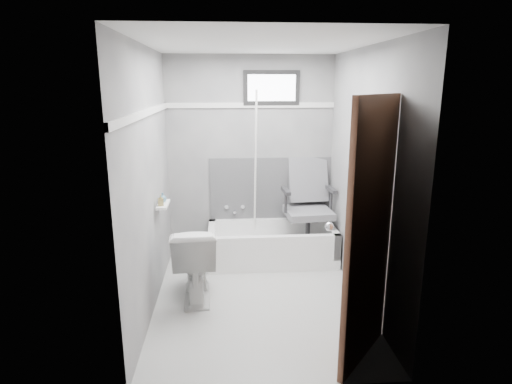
{
  "coord_description": "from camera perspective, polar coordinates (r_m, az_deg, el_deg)",
  "views": [
    {
      "loc": [
        -0.3,
        -3.84,
        2.07
      ],
      "look_at": [
        0.0,
        0.35,
        1.0
      ],
      "focal_mm": 30.0,
      "sensor_mm": 36.0,
      "label": 1
    }
  ],
  "objects": [
    {
      "name": "office_chair",
      "position": [
        5.1,
        7.0,
        -1.85
      ],
      "size": [
        0.67,
        0.67,
        1.08
      ],
      "primitive_type": null,
      "rotation": [
        0.0,
        0.0,
        0.07
      ],
      "color": "#5E5D61",
      "rests_on": "bathtub"
    },
    {
      "name": "wall_back",
      "position": [
        5.22,
        -0.76,
        4.69
      ],
      "size": [
        2.0,
        0.02,
        2.4
      ],
      "primitive_type": "cube",
      "color": "slate",
      "rests_on": "floor"
    },
    {
      "name": "wall_front",
      "position": [
        2.7,
        2.54,
        -4.48
      ],
      "size": [
        2.0,
        0.02,
        2.4
      ],
      "primitive_type": "cube",
      "color": "slate",
      "rests_on": "floor"
    },
    {
      "name": "floor",
      "position": [
        4.37,
        0.34,
        -13.97
      ],
      "size": [
        2.6,
        2.6,
        0.0
      ],
      "primitive_type": "plane",
      "color": "silver",
      "rests_on": "ground"
    },
    {
      "name": "backerboard",
      "position": [
        5.31,
        1.96,
        0.44
      ],
      "size": [
        1.5,
        0.02,
        0.78
      ],
      "primitive_type": "cube",
      "color": "#4C4C4F",
      "rests_on": "wall_back"
    },
    {
      "name": "trim_back",
      "position": [
        5.14,
        -0.77,
        11.49
      ],
      "size": [
        2.0,
        0.02,
        0.06
      ],
      "primitive_type": "cube",
      "color": "white",
      "rests_on": "wall_back"
    },
    {
      "name": "wall_left",
      "position": [
        4.0,
        -14.08,
        1.29
      ],
      "size": [
        0.02,
        2.6,
        2.4
      ],
      "primitive_type": "cube",
      "color": "slate",
      "rests_on": "floor"
    },
    {
      "name": "faucet",
      "position": [
        5.33,
        -2.86,
        -2.3
      ],
      "size": [
        0.26,
        0.1,
        0.16
      ],
      "primitive_type": null,
      "color": "silver",
      "rests_on": "wall_back"
    },
    {
      "name": "soap_bottle_a",
      "position": [
        4.26,
        -12.6,
        -1.09
      ],
      "size": [
        0.06,
        0.06,
        0.11
      ],
      "primitive_type": "imported",
      "rotation": [
        0.0,
        0.0,
        0.22
      ],
      "color": "olive",
      "rests_on": "shelf"
    },
    {
      "name": "ceiling",
      "position": [
        3.87,
        0.4,
        19.19
      ],
      "size": [
        2.6,
        2.6,
        0.0
      ],
      "primitive_type": "plane",
      "rotation": [
        3.14,
        0.0,
        0.0
      ],
      "color": "silver",
      "rests_on": "floor"
    },
    {
      "name": "bathtub",
      "position": [
        5.15,
        2.1,
        -6.91
      ],
      "size": [
        1.5,
        0.7,
        0.42
      ],
      "primitive_type": null,
      "color": "white",
      "rests_on": "floor"
    },
    {
      "name": "wall_right",
      "position": [
        4.15,
        14.28,
        1.74
      ],
      "size": [
        0.02,
        2.6,
        2.4
      ],
      "primitive_type": "cube",
      "color": "slate",
      "rests_on": "floor"
    },
    {
      "name": "door",
      "position": [
        3.06,
        21.17,
        -7.19
      ],
      "size": [
        0.78,
        0.78,
        2.0
      ],
      "primitive_type": null,
      "color": "brown",
      "rests_on": "floor"
    },
    {
      "name": "window",
      "position": [
        5.16,
        2.08,
        13.72
      ],
      "size": [
        0.66,
        0.04,
        0.4
      ],
      "primitive_type": null,
      "color": "black",
      "rests_on": "wall_back"
    },
    {
      "name": "toilet",
      "position": [
        4.29,
        -8.14,
        -9.15
      ],
      "size": [
        0.46,
        0.78,
        0.75
      ],
      "primitive_type": "imported",
      "rotation": [
        0.0,
        0.0,
        3.19
      ],
      "color": "white",
      "rests_on": "floor"
    },
    {
      "name": "trim_left",
      "position": [
        3.91,
        -14.44,
        10.19
      ],
      "size": [
        0.02,
        2.6,
        0.06
      ],
      "primitive_type": "cube",
      "color": "white",
      "rests_on": "wall_left"
    },
    {
      "name": "soap_bottle_b",
      "position": [
        4.39,
        -12.34,
        -0.69
      ],
      "size": [
        0.09,
        0.09,
        0.1
      ],
      "primitive_type": "imported",
      "rotation": [
        0.0,
        0.0,
        0.23
      ],
      "color": "teal",
      "rests_on": "shelf"
    },
    {
      "name": "pole",
      "position": [
        5.02,
        -0.09,
        2.55
      ],
      "size": [
        0.02,
        0.4,
        1.92
      ],
      "primitive_type": "cylinder",
      "rotation": [
        0.2,
        0.0,
        0.0
      ],
      "color": "white",
      "rests_on": "bathtub"
    },
    {
      "name": "shelf",
      "position": [
        4.35,
        -12.27,
        -1.65
      ],
      "size": [
        0.1,
        0.32,
        0.02
      ],
      "primitive_type": "cube",
      "color": "white",
      "rests_on": "wall_left"
    }
  ]
}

